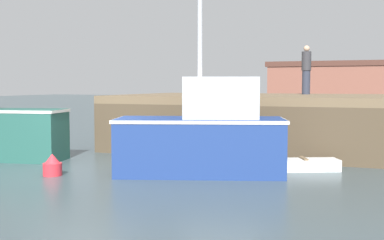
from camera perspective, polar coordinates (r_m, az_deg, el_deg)
ground at (r=12.61m, az=-13.09°, el=-6.14°), size 120.00×160.00×0.10m
pier at (r=16.43m, az=6.85°, el=1.64°), size 9.05×6.14×1.83m
fishing_boat_near_left at (r=14.95m, az=-19.92°, el=-1.25°), size 2.96×1.75×2.00m
fishing_boat_near_right at (r=11.83m, az=1.40°, el=-1.77°), size 4.37×2.77×4.78m
rowboat at (r=12.76m, az=12.88°, el=-5.12°), size 1.86×1.27×0.33m
dockworker at (r=18.19m, az=13.19°, el=5.72°), size 0.34×0.34×1.76m
warehouse at (r=49.72m, az=15.47°, el=4.05°), size 11.24×5.05×4.39m
mooring_buoy_foreground at (r=12.24m, az=-15.98°, el=-5.15°), size 0.45×0.45×0.53m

